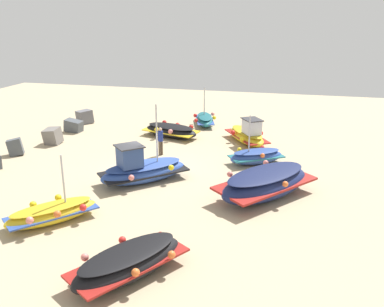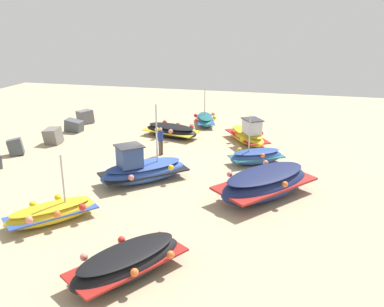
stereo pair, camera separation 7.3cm
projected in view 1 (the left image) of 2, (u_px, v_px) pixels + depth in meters
ground_plane at (151, 172)px, 23.36m from camera, size 52.61×52.61×0.00m
fishing_boat_0 at (266, 183)px, 19.93m from camera, size 5.52×4.96×1.40m
fishing_boat_1 at (247, 135)px, 28.44m from camera, size 4.38×3.53×1.81m
fishing_boat_2 at (171, 131)px, 29.87m from camera, size 2.71×4.40×0.92m
fishing_boat_3 at (129, 262)px, 13.93m from camera, size 4.39×3.57×0.98m
fishing_boat_4 at (142, 170)px, 21.83m from camera, size 4.50×4.56×4.04m
fishing_boat_5 at (256, 156)px, 24.52m from camera, size 2.83×3.41×2.93m
fishing_boat_6 at (52, 213)px, 17.58m from camera, size 3.73×3.45×2.86m
fishing_boat_7 at (205, 120)px, 33.19m from camera, size 3.75×2.19×2.89m
person_walking at (161, 139)px, 25.83m from camera, size 0.32×0.32×1.75m
breakwater_rocks at (15, 151)px, 25.50m from camera, size 19.79×2.26×1.26m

